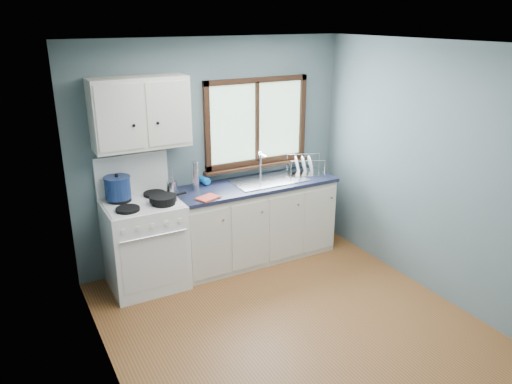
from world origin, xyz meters
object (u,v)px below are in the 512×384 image
gas_range (145,242)px  base_cabinets (255,225)px  utensil_crock (172,187)px  sink (269,186)px  stockpot (118,187)px  dish_rack (305,169)px  thermos (195,176)px  skillet (163,198)px

gas_range → base_cabinets: bearing=0.8°
utensil_crock → sink: bearing=-6.0°
stockpot → gas_range: bearing=-38.6°
base_cabinets → utensil_crock: size_ratio=5.31×
sink → stockpot: size_ratio=2.51×
gas_range → dish_rack: 2.06m
base_cabinets → sink: size_ratio=2.20×
gas_range → dish_rack: bearing=1.5°
gas_range → sink: (1.49, 0.02, 0.37)m
stockpot → thermos: (0.82, -0.03, 0.00)m
base_cabinets → skillet: (-1.12, -0.16, 0.58)m
stockpot → utensil_crock: (0.56, -0.02, -0.08)m
sink → thermos: thermos is taller
stockpot → thermos: size_ratio=1.06×
base_cabinets → dish_rack: 0.90m
base_cabinets → stockpot: bearing=174.9°
stockpot → utensil_crock: utensil_crock is taller
base_cabinets → gas_range: bearing=-179.2°
stockpot → skillet: bearing=-37.7°
thermos → dish_rack: thermos is taller
sink → stockpot: bearing=175.5°
sink → gas_range: bearing=-179.3°
sink → skillet: bearing=-173.2°
sink → stockpot: 1.69m
utensil_crock → thermos: (0.26, -0.01, 0.09)m
gas_range → thermos: 0.87m
gas_range → skillet: bearing=-36.8°
stockpot → utensil_crock: 0.57m
skillet → stockpot: bearing=129.9°
skillet → utensil_crock: utensil_crock is taller
sink → skillet: sink is taller
thermos → utensil_crock: bearing=177.6°
sink → thermos: 0.89m
base_cabinets → sink: 0.48m
sink → skillet: size_ratio=1.96×
skillet → dish_rack: (1.81, 0.19, -0.01)m
base_cabinets → thermos: size_ratio=5.83×
gas_range → dish_rack: size_ratio=2.67×
skillet → utensil_crock: (0.19, 0.27, 0.00)m
base_cabinets → stockpot: (-1.49, 0.13, 0.67)m
thermos → base_cabinets: bearing=-8.9°
stockpot → utensil_crock: size_ratio=0.96×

